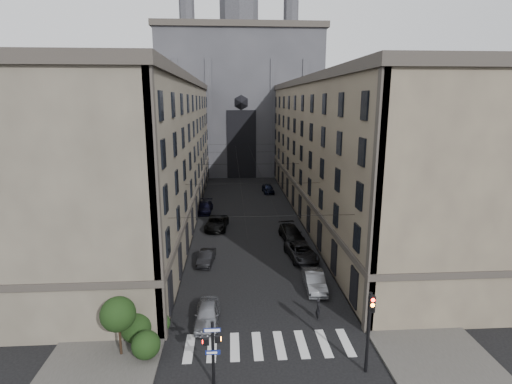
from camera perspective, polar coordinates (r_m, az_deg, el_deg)
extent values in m
cube|color=#383533|center=(57.38, -11.75, -3.37)|extent=(7.00, 80.00, 0.15)
cube|color=#383533|center=(58.24, 9.19, -3.02)|extent=(7.00, 80.00, 0.15)
cube|color=beige|center=(28.54, 1.79, -21.03)|extent=(11.00, 3.20, 0.01)
cube|color=#50493D|center=(56.09, -15.22, 5.40)|extent=(13.00, 60.00, 18.00)
cube|color=#38332D|center=(55.71, -15.81, 15.02)|extent=(13.60, 60.60, 0.90)
cube|color=#38332D|center=(56.89, -14.93, 0.60)|extent=(13.40, 60.30, 0.50)
cube|color=brown|center=(57.22, 12.46, 5.69)|extent=(13.00, 60.00, 18.00)
cube|color=#38332D|center=(56.85, 12.94, 15.12)|extent=(13.60, 60.60, 0.90)
cube|color=#38332D|center=(58.00, 12.23, 0.98)|extent=(13.40, 60.30, 0.50)
cube|color=#2D2D33|center=(93.57, -2.33, 12.39)|extent=(34.00, 22.00, 30.00)
cube|color=#38332D|center=(94.69, -2.43, 21.81)|extent=(35.00, 23.00, 1.20)
cylinder|color=#2D2D33|center=(95.90, -2.47, 25.65)|extent=(8.40, 8.40, 14.00)
cone|color=#2D2D33|center=(93.79, 5.05, 25.59)|extent=(3.20, 3.20, 13.00)
cube|color=black|center=(83.00, -2.09, 6.78)|extent=(6.00, 0.30, 14.00)
cylinder|color=black|center=(24.45, -6.16, -21.94)|extent=(0.18, 0.18, 4.00)
cube|color=orange|center=(23.93, -5.50, -20.17)|extent=(0.34, 0.24, 0.38)
cube|color=#FF0C07|center=(24.16, -7.15, -20.44)|extent=(0.34, 0.24, 0.38)
cube|color=navy|center=(23.49, -6.27, -19.02)|extent=(0.95, 0.05, 0.24)
cube|color=navy|center=(24.26, -6.18, -21.82)|extent=(0.85, 0.05, 0.27)
cylinder|color=black|center=(25.77, 15.74, -18.80)|extent=(0.20, 0.20, 5.20)
cube|color=black|center=(24.60, 16.20, -15.09)|extent=(0.34, 0.30, 1.00)
cylinder|color=#FF0C07|center=(24.33, 16.38, -14.60)|extent=(0.22, 0.05, 0.22)
cylinder|color=orange|center=(24.47, 16.33, -15.26)|extent=(0.22, 0.05, 0.22)
cylinder|color=black|center=(24.62, 16.28, -15.92)|extent=(0.22, 0.05, 0.22)
sphere|color=black|center=(27.57, -15.45, -20.30)|extent=(1.80, 1.80, 1.80)
sphere|color=black|center=(29.21, -16.75, -18.10)|extent=(2.00, 2.00, 2.00)
sphere|color=black|center=(29.93, -13.53, -17.75)|extent=(1.40, 1.40, 1.40)
cylinder|color=black|center=(28.20, -18.85, -19.01)|extent=(0.16, 0.16, 2.40)
sphere|color=black|center=(27.40, -19.11, -16.15)|extent=(2.20, 2.20, 2.20)
cylinder|color=black|center=(29.86, 0.97, -3.49)|extent=(14.00, 0.03, 0.03)
cylinder|color=black|center=(41.48, -0.38, 1.21)|extent=(14.00, 0.03, 0.03)
cylinder|color=black|center=(54.25, -1.19, 4.01)|extent=(14.00, 0.03, 0.03)
cylinder|color=black|center=(67.11, -1.69, 5.73)|extent=(14.00, 0.03, 0.03)
cylinder|color=black|center=(79.02, -2.01, 6.83)|extent=(14.00, 0.03, 0.03)
cylinder|color=black|center=(55.26, -2.58, 3.74)|extent=(0.03, 60.00, 0.03)
cylinder|color=black|center=(55.37, 0.12, 3.77)|extent=(0.03, 60.00, 0.03)
imported|color=gray|center=(30.64, -6.96, -16.90)|extent=(1.87, 4.43, 1.49)
imported|color=black|center=(40.65, -7.12, -9.26)|extent=(1.84, 4.08, 1.30)
imported|color=black|center=(50.91, -5.64, -4.44)|extent=(3.18, 5.84, 1.55)
imported|color=black|center=(58.47, -7.36, -2.19)|extent=(2.47, 5.40, 1.53)
imported|color=gray|center=(35.55, 8.33, -12.48)|extent=(1.80, 4.68, 1.52)
imported|color=black|center=(41.65, 6.49, -8.50)|extent=(3.20, 5.83, 1.55)
imported|color=black|center=(46.98, 5.05, -5.91)|extent=(2.74, 5.64, 1.58)
imported|color=black|center=(70.32, 1.72, 0.49)|extent=(2.10, 4.55, 1.51)
imported|color=black|center=(31.20, 8.89, -16.19)|extent=(0.43, 0.63, 1.67)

